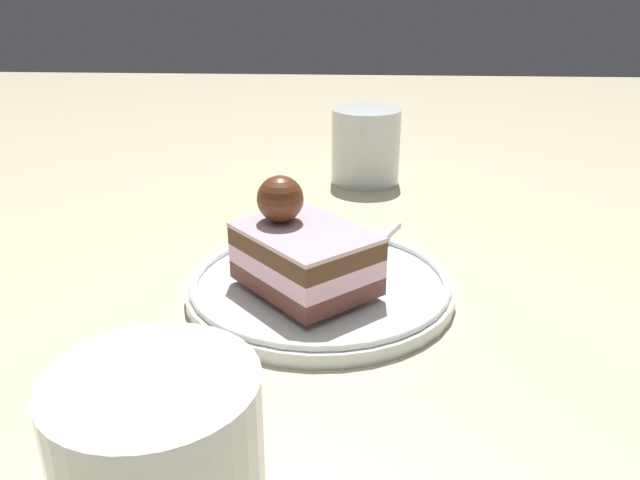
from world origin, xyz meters
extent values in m
plane|color=beige|center=(0.00, 0.00, 0.00)|extent=(2.40, 2.40, 0.00)
cylinder|color=white|center=(0.00, -0.03, 0.01)|extent=(0.20, 0.20, 0.01)
torus|color=white|center=(0.00, -0.03, 0.01)|extent=(0.20, 0.20, 0.01)
cube|color=brown|center=(-0.02, -0.02, 0.02)|extent=(0.12, 0.12, 0.01)
cube|color=#EDB4C8|center=(-0.02, -0.02, 0.04)|extent=(0.12, 0.12, 0.01)
cube|color=#55351E|center=(-0.02, -0.02, 0.05)|extent=(0.12, 0.12, 0.01)
cube|color=beige|center=(-0.02, -0.02, 0.06)|extent=(0.12, 0.12, 0.00)
sphere|color=#5B301A|center=(0.00, 0.00, 0.08)|extent=(0.03, 0.03, 0.03)
cube|color=silver|center=(0.07, -0.08, 0.02)|extent=(0.07, 0.03, 0.00)
cube|color=silver|center=(0.04, -0.06, 0.02)|extent=(0.02, 0.02, 0.00)
cube|color=silver|center=(0.02, -0.05, 0.02)|extent=(0.03, 0.01, 0.00)
cube|color=silver|center=(0.02, -0.05, 0.02)|extent=(0.03, 0.01, 0.00)
cube|color=silver|center=(0.01, -0.06, 0.02)|extent=(0.03, 0.01, 0.00)
cube|color=silver|center=(0.01, -0.06, 0.02)|extent=(0.03, 0.01, 0.00)
cylinder|color=white|center=(-0.24, 0.02, 0.04)|extent=(0.08, 0.08, 0.09)
cylinder|color=white|center=(0.29, -0.06, 0.04)|extent=(0.08, 0.08, 0.09)
cylinder|color=orange|center=(0.29, -0.06, 0.03)|extent=(0.07, 0.07, 0.06)
camera|label=1|loc=(-0.42, -0.05, 0.22)|focal=35.17mm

